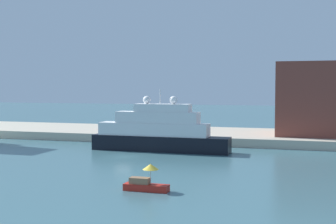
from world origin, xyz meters
The scene contains 8 objects.
ground centered at (0.00, 0.00, 0.00)m, with size 400.00×400.00×0.00m, color #3D6670.
quay_dock centered at (0.00, 27.03, 0.81)m, with size 110.00×22.07×1.61m, color #B7AD99.
large_yacht centered at (3.09, 7.76, 3.22)m, with size 23.51×3.73×10.46m.
small_motorboat centered at (11.18, -20.72, 0.98)m, with size 4.77×1.68×2.86m.
harbor_building centered at (31.93, 26.94, 8.50)m, with size 21.10×13.60×13.78m, color brown.
parked_car centered at (-13.35, 24.94, 2.25)m, with size 4.32×1.65×1.48m.
person_figure centered at (-8.08, 22.52, 2.36)m, with size 0.36×0.36×1.63m.
mooring_bollard centered at (2.08, 17.21, 1.93)m, with size 0.44×0.44×0.64m, color black.
Camera 1 is at (27.28, -65.46, 10.89)m, focal length 49.37 mm.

